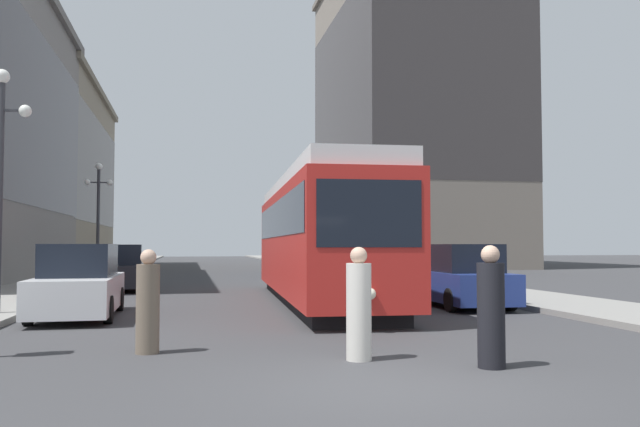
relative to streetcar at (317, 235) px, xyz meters
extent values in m
plane|color=#38383A|center=(-1.41, -12.35, -2.10)|extent=(200.00, 200.00, 0.00)
cube|color=gray|center=(-9.68, 27.65, -2.03)|extent=(3.47, 120.00, 0.15)
cube|color=gray|center=(6.85, 27.65, -2.03)|extent=(3.47, 120.00, 0.15)
cube|color=black|center=(0.00, 0.01, -1.93)|extent=(2.85, 13.62, 0.35)
cube|color=red|center=(0.00, 0.01, -0.20)|extent=(3.29, 14.81, 3.10)
cube|color=black|center=(0.00, 0.01, 0.50)|extent=(3.29, 14.22, 1.08)
cube|color=silver|center=(0.00, 0.01, 1.57)|extent=(3.07, 14.51, 0.44)
cube|color=black|center=(-0.35, -7.31, 0.34)|extent=(2.21, 0.18, 1.40)
sphere|color=#F2EACC|center=(-0.35, -7.38, -1.30)|extent=(0.24, 0.24, 0.24)
cube|color=black|center=(3.73, 18.58, -1.93)|extent=(2.38, 11.66, 0.35)
cube|color=#334C8C|center=(3.73, 18.58, -0.20)|extent=(2.79, 12.68, 3.10)
cube|color=black|center=(3.73, 18.58, 0.34)|extent=(2.81, 12.18, 1.30)
cube|color=black|center=(3.62, 12.28, 0.11)|extent=(2.31, 0.12, 1.71)
cylinder|color=black|center=(-7.41, 5.54, -1.78)|extent=(0.22, 0.65, 0.64)
cylinder|color=black|center=(-7.58, 8.60, -1.78)|extent=(0.22, 0.65, 0.64)
cylinder|color=black|center=(-5.70, 5.64, -1.78)|extent=(0.22, 0.65, 0.64)
cylinder|color=black|center=(-5.87, 8.70, -1.78)|extent=(0.22, 0.65, 0.64)
cube|color=black|center=(-6.64, 7.12, -1.50)|extent=(2.08, 5.05, 0.84)
cube|color=black|center=(-6.65, 7.24, -0.68)|extent=(1.74, 2.81, 0.80)
cylinder|color=black|center=(-7.47, -4.63, -1.78)|extent=(0.19, 0.64, 0.64)
cylinder|color=black|center=(-7.52, -1.60, -1.78)|extent=(0.19, 0.64, 0.64)
cylinder|color=black|center=(-5.76, -4.60, -1.78)|extent=(0.19, 0.64, 0.64)
cylinder|color=black|center=(-5.81, -1.57, -1.78)|extent=(0.19, 0.64, 0.64)
cube|color=silver|center=(-6.64, -3.10, -1.50)|extent=(1.89, 4.92, 0.84)
cube|color=black|center=(-6.64, -2.98, -0.68)|extent=(1.63, 2.72, 0.80)
cylinder|color=black|center=(4.71, -1.07, -1.78)|extent=(0.20, 0.65, 0.64)
cylinder|color=black|center=(4.63, -3.74, -1.78)|extent=(0.20, 0.65, 0.64)
cylinder|color=black|center=(3.00, -1.02, -1.78)|extent=(0.20, 0.65, 0.64)
cylinder|color=black|center=(2.92, -3.68, -1.78)|extent=(0.20, 0.65, 0.64)
cube|color=navy|center=(3.81, -2.38, -1.50)|extent=(1.93, 4.36, 0.84)
cube|color=black|center=(3.81, -2.48, -0.68)|extent=(1.66, 2.42, 0.80)
cylinder|color=black|center=(0.37, -11.33, -1.34)|extent=(0.40, 0.40, 1.53)
sphere|color=tan|center=(0.37, -11.33, -0.45)|extent=(0.27, 0.27, 0.27)
cylinder|color=beige|center=(-1.36, -10.33, -1.35)|extent=(0.39, 0.39, 1.51)
sphere|color=tan|center=(-1.36, -10.33, -0.47)|extent=(0.27, 0.27, 0.27)
cylinder|color=#6B5B4C|center=(-4.63, -9.02, -1.36)|extent=(0.39, 0.39, 1.47)
sphere|color=tan|center=(-4.63, -9.02, -0.51)|extent=(0.26, 0.26, 0.26)
sphere|color=white|center=(-8.54, -3.06, 3.86)|extent=(0.36, 0.36, 0.36)
sphere|color=white|center=(-7.99, -3.06, 3.02)|extent=(0.31, 0.31, 0.31)
cube|color=#333338|center=(-8.54, -3.06, 3.02)|extent=(1.10, 0.06, 0.06)
cylinder|color=#333338|center=(-8.54, 14.73, 0.81)|extent=(0.16, 0.16, 5.52)
sphere|color=white|center=(-8.54, 14.73, 3.74)|extent=(0.36, 0.36, 0.36)
sphere|color=white|center=(-9.09, 14.73, 2.91)|extent=(0.31, 0.31, 0.31)
sphere|color=white|center=(-7.99, 14.73, 2.91)|extent=(0.31, 0.31, 0.31)
cube|color=#333338|center=(-8.54, 14.73, 2.91)|extent=(1.10, 0.06, 0.06)
cube|color=gray|center=(-17.28, 36.55, 5.02)|extent=(11.74, 22.75, 14.23)
cube|color=#494440|center=(-17.28, 36.55, 5.73)|extent=(11.78, 22.79, 8.54)
cube|color=gray|center=(-17.28, 36.55, 12.38)|extent=(12.34, 23.35, 0.50)
cube|color=slate|center=(15.08, 34.23, 10.87)|extent=(12.99, 21.13, 25.94)
cube|color=#3D3838|center=(15.08, 34.23, 12.17)|extent=(13.03, 21.17, 15.57)
camera|label=1|loc=(-3.98, -20.27, -0.32)|focal=36.77mm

